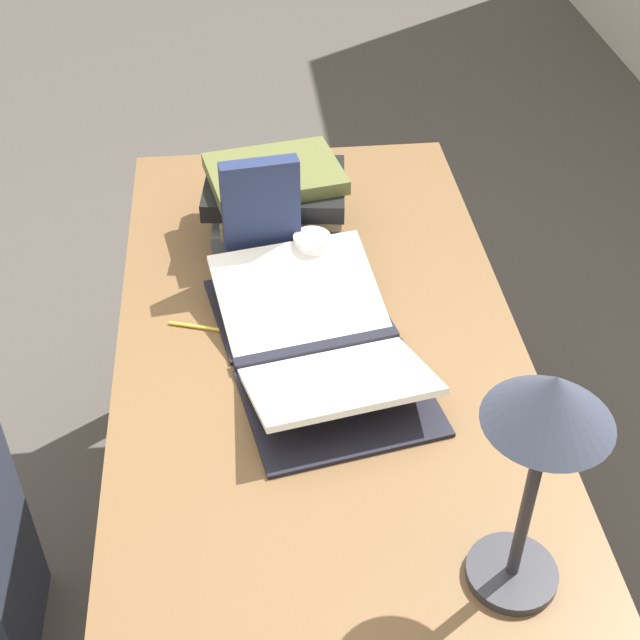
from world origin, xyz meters
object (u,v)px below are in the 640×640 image
object	(u,v)px
open_book	(317,342)
pencil	(210,329)
coffee_mug	(313,256)
book_stack_tall	(275,200)
reading_lamp	(546,428)
book_standing_upright	(261,219)

from	to	relation	value
open_book	pencil	bearing A→B (deg)	-124.43
open_book	pencil	xyz separation A→B (m)	(-0.09, -0.20, -0.02)
open_book	coffee_mug	size ratio (longest dim) A/B	5.50
coffee_mug	pencil	size ratio (longest dim) A/B	0.67
pencil	book_stack_tall	bearing A→B (deg)	155.39
book_stack_tall	reading_lamp	world-z (taller)	reading_lamp
open_book	reading_lamp	world-z (taller)	reading_lamp
coffee_mug	pencil	xyz separation A→B (m)	(0.15, -0.21, -0.05)
book_standing_upright	pencil	size ratio (longest dim) A/B	1.61
coffee_mug	book_standing_upright	bearing A→B (deg)	-105.23
open_book	reading_lamp	size ratio (longest dim) A/B	1.48
reading_lamp	coffee_mug	size ratio (longest dim) A/B	3.71
open_book	reading_lamp	xyz separation A→B (m)	(0.51, 0.23, 0.28)
book_stack_tall	coffee_mug	xyz separation A→B (m)	(0.17, 0.06, -0.03)
coffee_mug	pencil	world-z (taller)	coffee_mug
book_standing_upright	reading_lamp	size ratio (longest dim) A/B	0.65
book_stack_tall	pencil	xyz separation A→B (m)	(0.32, -0.15, -0.08)
reading_lamp	book_stack_tall	bearing A→B (deg)	-163.14
book_standing_upright	reading_lamp	xyz separation A→B (m)	(0.77, 0.31, 0.18)
open_book	book_stack_tall	distance (m)	0.42
book_standing_upright	pencil	world-z (taller)	book_standing_upright
open_book	book_stack_tall	world-z (taller)	book_stack_tall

